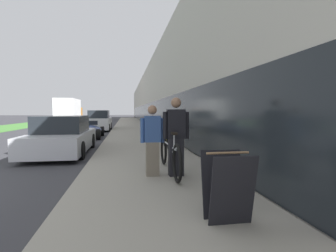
{
  "coord_description": "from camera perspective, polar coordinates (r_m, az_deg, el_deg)",
  "views": [
    {
      "loc": [
        4.85,
        -4.86,
        1.56
      ],
      "look_at": [
        7.75,
        12.9,
        0.56
      ],
      "focal_mm": 28.0,
      "sensor_mm": 36.0,
      "label": 1
    }
  ],
  "objects": [
    {
      "name": "person_rider",
      "position": [
        5.72,
        1.75,
        -2.31
      ],
      "size": [
        0.58,
        0.23,
        1.71
      ],
      "color": "black",
      "rests_on": "sidewalk_slab"
    },
    {
      "name": "parked_sedan_curbside",
      "position": [
        10.46,
        -21.94,
        -2.11
      ],
      "size": [
        1.93,
        4.69,
        1.4
      ],
      "color": "silver",
      "rests_on": "ground"
    },
    {
      "name": "lawn_strip",
      "position": [
        31.97,
        -29.98,
        -0.01
      ],
      "size": [
        4.5,
        70.0,
        0.03
      ],
      "color": "#478438",
      "rests_on": "ground"
    },
    {
      "name": "moving_truck",
      "position": [
        35.69,
        -20.73,
        3.0
      ],
      "size": [
        2.32,
        7.31,
        3.11
      ],
      "color": "orange",
      "rests_on": "ground"
    },
    {
      "name": "tandem_bicycle",
      "position": [
        6.08,
        0.32,
        -6.22
      ],
      "size": [
        0.52,
        2.63,
        0.98
      ],
      "color": "black",
      "rests_on": "sidewalk_slab"
    },
    {
      "name": "storefront_facade",
      "position": [
        34.67,
        2.84,
        5.72
      ],
      "size": [
        10.01,
        70.0,
        6.19
      ],
      "color": "#BCB7AD",
      "rests_on": "ground"
    },
    {
      "name": "vintage_roadster_curbside",
      "position": [
        16.15,
        -17.36,
        -0.97
      ],
      "size": [
        1.84,
        4.1,
        0.99
      ],
      "color": "navy",
      "rests_on": "ground"
    },
    {
      "name": "parked_sedan_far",
      "position": [
        22.13,
        -14.76,
        0.98
      ],
      "size": [
        1.86,
        4.51,
        1.65
      ],
      "color": "white",
      "rests_on": "ground"
    },
    {
      "name": "cruiser_bike_middle",
      "position": [
        12.08,
        -1.58,
        -1.59
      ],
      "size": [
        0.52,
        1.74,
        0.96
      ],
      "color": "black",
      "rests_on": "sidewalk_slab"
    },
    {
      "name": "sidewalk_slab",
      "position": [
        25.91,
        -7.95,
        -0.12
      ],
      "size": [
        3.27,
        70.0,
        0.15
      ],
      "color": "gray",
      "rests_on": "ground"
    },
    {
      "name": "cruiser_bike_nearest",
      "position": [
        10.09,
        -0.32,
        -2.77
      ],
      "size": [
        0.52,
        1.63,
        0.85
      ],
      "color": "black",
      "rests_on": "sidewalk_slab"
    },
    {
      "name": "bike_rack_hoop",
      "position": [
        8.67,
        1.73,
        -2.73
      ],
      "size": [
        0.05,
        0.6,
        0.84
      ],
      "color": "black",
      "rests_on": "sidewalk_slab"
    },
    {
      "name": "person_bystander",
      "position": [
        5.73,
        -3.41,
        -3.16
      ],
      "size": [
        0.52,
        0.21,
        1.54
      ],
      "color": "#756B5B",
      "rests_on": "sidewalk_slab"
    },
    {
      "name": "sandwich_board_sign",
      "position": [
        3.51,
        12.79,
        -12.71
      ],
      "size": [
        0.56,
        0.56,
        0.9
      ],
      "color": "black",
      "rests_on": "sidewalk_slab"
    }
  ]
}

